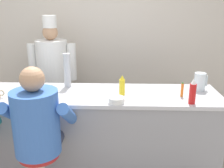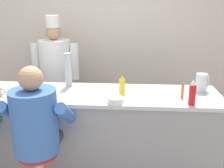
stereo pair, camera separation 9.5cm
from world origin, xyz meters
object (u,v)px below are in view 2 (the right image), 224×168
at_px(mustard_bottle_yellow, 122,86).
at_px(cook_in_whites_near, 56,71).
at_px(water_pitcher_clear, 201,83).
at_px(cereal_bowl, 116,100).
at_px(diner_seated_blue, 37,124).
at_px(cup_stack_steel, 68,70).
at_px(ketchup_bottle_red, 192,93).
at_px(breakfast_plate, 39,93).
at_px(hot_sauce_bottle_orange, 182,91).

bearing_deg(mustard_bottle_yellow, cook_in_whites_near, 135.62).
xyz_separation_m(water_pitcher_clear, cereal_bowl, (-0.94, -0.43, -0.07)).
bearing_deg(diner_seated_blue, cup_stack_steel, 81.59).
relative_size(mustard_bottle_yellow, cook_in_whites_near, 0.12).
distance_m(ketchup_bottle_red, mustard_bottle_yellow, 0.73).
relative_size(mustard_bottle_yellow, breakfast_plate, 0.93).
distance_m(cup_stack_steel, diner_seated_blue, 0.89).
bearing_deg(ketchup_bottle_red, water_pitcher_clear, 65.61).
relative_size(ketchup_bottle_red, breakfast_plate, 1.08).
xyz_separation_m(diner_seated_blue, cook_in_whites_near, (-0.24, 1.54, 0.11)).
bearing_deg(water_pitcher_clear, cereal_bowl, -155.37).
height_order(breakfast_plate, cup_stack_steel, cup_stack_steel).
bearing_deg(cook_in_whites_near, diner_seated_blue, -81.05).
bearing_deg(water_pitcher_clear, cup_stack_steel, 177.03).
xyz_separation_m(mustard_bottle_yellow, cereal_bowl, (-0.06, -0.24, -0.07)).
xyz_separation_m(cup_stack_steel, cook_in_whites_near, (-0.36, 0.72, -0.21)).
bearing_deg(ketchup_bottle_red, diner_seated_blue, -167.79).
height_order(water_pitcher_clear, cereal_bowl, water_pitcher_clear).
distance_m(hot_sauce_bottle_orange, diner_seated_blue, 1.51).
relative_size(breakfast_plate, cup_stack_steel, 0.59).
height_order(ketchup_bottle_red, breakfast_plate, ketchup_bottle_red).
xyz_separation_m(cereal_bowl, cook_in_whites_near, (-0.96, 1.23, -0.04)).
bearing_deg(cereal_bowl, water_pitcher_clear, 24.63).
bearing_deg(ketchup_bottle_red, hot_sauce_bottle_orange, 105.54).
relative_size(mustard_bottle_yellow, water_pitcher_clear, 1.10).
bearing_deg(cook_in_whites_near, hot_sauce_bottle_orange, -31.82).
bearing_deg(cereal_bowl, diner_seated_blue, -156.52).
bearing_deg(mustard_bottle_yellow, water_pitcher_clear, 12.19).
distance_m(cup_stack_steel, cook_in_whites_near, 0.83).
bearing_deg(diner_seated_blue, cereal_bowl, 23.48).
bearing_deg(cup_stack_steel, mustard_bottle_yellow, -22.75).
xyz_separation_m(hot_sauce_bottle_orange, water_pitcher_clear, (0.25, 0.23, 0.03)).
xyz_separation_m(hot_sauce_bottle_orange, cook_in_whites_near, (-1.65, 1.03, -0.08)).
bearing_deg(cup_stack_steel, diner_seated_blue, -98.41).
relative_size(hot_sauce_bottle_orange, water_pitcher_clear, 0.77).
xyz_separation_m(ketchup_bottle_red, cook_in_whites_near, (-1.71, 1.23, -0.13)).
xyz_separation_m(cup_stack_steel, diner_seated_blue, (-0.12, -0.82, -0.31)).
distance_m(breakfast_plate, diner_seated_blue, 0.55).
distance_m(water_pitcher_clear, cup_stack_steel, 1.54).
height_order(hot_sauce_bottle_orange, cereal_bowl, hot_sauce_bottle_orange).
xyz_separation_m(breakfast_plate, cook_in_whites_near, (-0.10, 1.03, -0.02)).
distance_m(cereal_bowl, cook_in_whites_near, 1.56).
bearing_deg(breakfast_plate, mustard_bottle_yellow, 2.23).
bearing_deg(water_pitcher_clear, diner_seated_blue, -155.86).
distance_m(hot_sauce_bottle_orange, breakfast_plate, 1.56).
xyz_separation_m(water_pitcher_clear, breakfast_plate, (-1.80, -0.23, -0.09)).
relative_size(hot_sauce_bottle_orange, breakfast_plate, 0.65).
relative_size(mustard_bottle_yellow, cup_stack_steel, 0.55).
relative_size(cereal_bowl, diner_seated_blue, 0.11).
bearing_deg(water_pitcher_clear, ketchup_bottle_red, -114.39).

